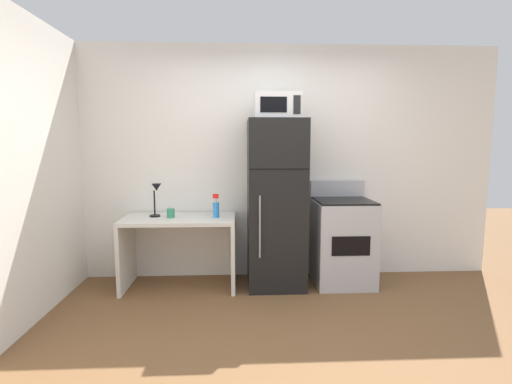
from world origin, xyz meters
name	(u,v)px	position (x,y,z in m)	size (l,w,h in m)	color
ground_plane	(296,348)	(0.00, 0.00, 0.00)	(12.00, 12.00, 0.00)	brown
wall_back_white	(275,163)	(0.00, 1.70, 1.30)	(5.00, 0.10, 2.60)	white
desk	(180,238)	(-1.04, 1.32, 0.52)	(1.17, 0.62, 0.75)	silver
desk_lamp	(156,194)	(-1.28, 1.35, 0.99)	(0.14, 0.12, 0.35)	black
spray_bottle	(216,208)	(-0.66, 1.28, 0.85)	(0.06, 0.06, 0.25)	#2D8CEA
coffee_mug	(171,213)	(-1.13, 1.31, 0.80)	(0.08, 0.08, 0.10)	#338C66
refrigerator	(276,204)	(-0.02, 1.32, 0.88)	(0.60, 0.64, 1.77)	black
microwave	(277,106)	(-0.02, 1.30, 1.90)	(0.46, 0.35, 0.26)	silver
oven_range	(343,241)	(0.70, 1.33, 0.47)	(0.61, 0.61, 1.10)	#B7B7BC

